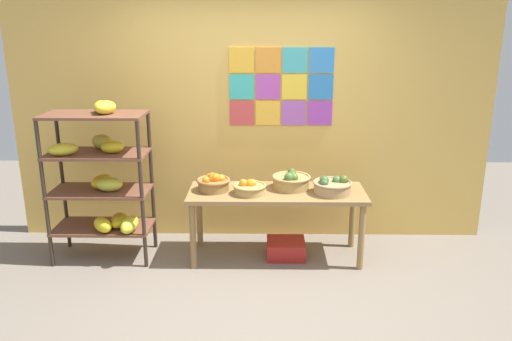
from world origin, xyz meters
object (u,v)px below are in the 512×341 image
at_px(fruit_basket_centre, 332,186).
at_px(fruit_basket_left, 249,188).
at_px(fruit_basket_back_right, 214,183).
at_px(fruit_basket_right, 291,181).
at_px(display_table, 277,199).
at_px(produce_crate_under_table, 286,248).
at_px(banana_shelf_unit, 103,176).

xyz_separation_m(fruit_basket_centre, fruit_basket_left, (-0.77, -0.02, -0.01)).
relative_size(fruit_basket_back_right, fruit_basket_right, 0.86).
bearing_deg(fruit_basket_back_right, display_table, -1.13).
distance_m(display_table, fruit_basket_back_right, 0.62).
height_order(display_table, produce_crate_under_table, display_table).
height_order(banana_shelf_unit, display_table, banana_shelf_unit).
height_order(banana_shelf_unit, fruit_basket_back_right, banana_shelf_unit).
bearing_deg(fruit_basket_back_right, fruit_basket_right, 5.18).
bearing_deg(banana_shelf_unit, fruit_basket_right, 3.42).
distance_m(banana_shelf_unit, fruit_basket_left, 1.39).
bearing_deg(produce_crate_under_table, fruit_basket_centre, -8.91).
height_order(display_table, fruit_basket_right, fruit_basket_right).
bearing_deg(fruit_basket_left, fruit_basket_back_right, 164.96).
bearing_deg(fruit_basket_left, display_table, 17.30).
bearing_deg(fruit_basket_left, fruit_basket_centre, 1.51).
xyz_separation_m(display_table, fruit_basket_centre, (0.52, -0.06, 0.16)).
xyz_separation_m(fruit_basket_centre, fruit_basket_back_right, (-1.12, 0.07, 0.01)).
height_order(banana_shelf_unit, fruit_basket_right, banana_shelf_unit).
xyz_separation_m(banana_shelf_unit, fruit_basket_right, (1.78, 0.11, -0.07)).
bearing_deg(fruit_basket_centre, produce_crate_under_table, 171.09).
xyz_separation_m(fruit_basket_back_right, fruit_basket_left, (0.34, -0.09, -0.02)).
bearing_deg(fruit_basket_centre, banana_shelf_unit, 179.13).
distance_m(display_table, fruit_basket_centre, 0.54).
distance_m(display_table, fruit_basket_left, 0.31).
height_order(fruit_basket_centre, fruit_basket_back_right, same).
bearing_deg(fruit_basket_back_right, banana_shelf_unit, -177.84).
bearing_deg(produce_crate_under_table, fruit_basket_right, 58.54).
height_order(fruit_basket_centre, produce_crate_under_table, fruit_basket_centre).
xyz_separation_m(fruit_basket_right, produce_crate_under_table, (-0.04, -0.07, -0.68)).
bearing_deg(fruit_basket_left, produce_crate_under_table, 13.70).
relative_size(display_table, fruit_basket_back_right, 5.22).
distance_m(fruit_basket_centre, produce_crate_under_table, 0.79).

